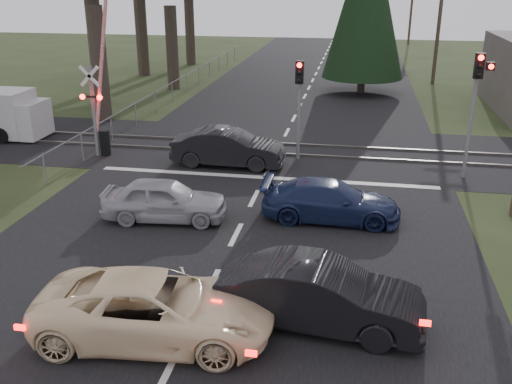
% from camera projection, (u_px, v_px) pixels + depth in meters
% --- Properties ---
extents(ground, '(120.00, 120.00, 0.00)m').
position_uv_depth(ground, '(211.00, 285.00, 14.27)').
color(ground, '#233116').
rests_on(ground, ground).
extents(road, '(14.00, 100.00, 0.01)m').
position_uv_depth(road, '(271.00, 163.00, 23.46)').
color(road, black).
rests_on(road, ground).
extents(rail_corridor, '(120.00, 8.00, 0.01)m').
position_uv_depth(rail_corridor, '(278.00, 150.00, 25.30)').
color(rail_corridor, black).
rests_on(rail_corridor, ground).
extents(stop_line, '(13.00, 0.35, 0.00)m').
position_uv_depth(stop_line, '(264.00, 177.00, 21.80)').
color(stop_line, silver).
rests_on(stop_line, ground).
extents(rail_near, '(120.00, 0.12, 0.10)m').
position_uv_depth(rail_near, '(276.00, 154.00, 24.55)').
color(rail_near, '#59544C').
rests_on(rail_near, ground).
extents(rail_far, '(120.00, 0.12, 0.10)m').
position_uv_depth(rail_far, '(281.00, 144.00, 26.02)').
color(rail_far, '#59544C').
rests_on(rail_far, ground).
extents(crossing_signal, '(1.62, 0.38, 6.96)m').
position_uv_depth(crossing_signal, '(99.00, 108.00, 23.73)').
color(crossing_signal, slate).
rests_on(crossing_signal, ground).
extents(traffic_signal_right, '(0.68, 0.48, 4.70)m').
position_uv_depth(traffic_signal_right, '(477.00, 92.00, 20.55)').
color(traffic_signal_right, slate).
rests_on(traffic_signal_right, ground).
extents(traffic_signal_center, '(0.32, 0.48, 4.10)m').
position_uv_depth(traffic_signal_center, '(299.00, 93.00, 22.92)').
color(traffic_signal_center, slate).
rests_on(traffic_signal_center, ground).
extents(utility_pole_mid, '(1.80, 0.26, 9.00)m').
position_uv_depth(utility_pole_mid, '(440.00, 15.00, 38.76)').
color(utility_pole_mid, '#4C3D2D').
rests_on(utility_pole_mid, ground).
extents(utility_pole_far, '(1.80, 0.26, 9.00)m').
position_uv_depth(utility_pole_far, '(412.00, 0.00, 61.74)').
color(utility_pole_far, '#4C3D2D').
rests_on(utility_pole_far, ground).
extents(fence_left, '(0.10, 36.00, 1.20)m').
position_uv_depth(fence_left, '(180.00, 97.00, 36.24)').
color(fence_left, slate).
rests_on(fence_left, ground).
extents(cream_coupe, '(5.22, 2.76, 1.40)m').
position_uv_depth(cream_coupe, '(156.00, 308.00, 12.01)').
color(cream_coupe, '#F8E0B2').
rests_on(cream_coupe, ground).
extents(dark_hatchback, '(4.63, 2.02, 1.48)m').
position_uv_depth(dark_hatchback, '(321.00, 295.00, 12.41)').
color(dark_hatchback, black).
rests_on(dark_hatchback, ground).
extents(silver_car, '(4.04, 1.95, 1.33)m').
position_uv_depth(silver_car, '(165.00, 200.00, 17.87)').
color(silver_car, '#9C9FA3').
rests_on(silver_car, ground).
extents(blue_sedan, '(4.35, 1.78, 1.26)m').
position_uv_depth(blue_sedan, '(331.00, 201.00, 17.88)').
color(blue_sedan, '#172247').
rests_on(blue_sedan, ground).
extents(dark_car_far, '(4.54, 1.65, 1.49)m').
position_uv_depth(dark_car_far, '(228.00, 148.00, 22.95)').
color(dark_car_far, black).
rests_on(dark_car_far, ground).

